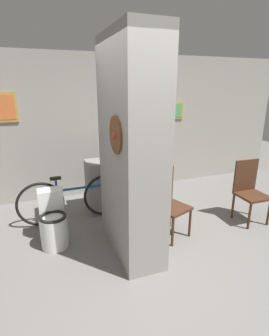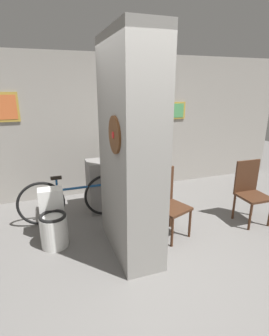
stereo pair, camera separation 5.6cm
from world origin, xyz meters
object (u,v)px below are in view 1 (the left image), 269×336
Objects in this scene: chair_near_pillar at (168,200)px; toilet at (53,223)px; bottle_tall at (124,153)px; chair_by_doorway at (249,189)px; bicycle at (74,199)px.

toilet is at bearing 148.93° from chair_near_pillar.
chair_near_pillar is at bearing -73.86° from bottle_tall.
bottle_tall is at bearing 85.81° from chair_near_pillar.
toilet is 0.76× the size of chair_by_doorway.
chair_near_pillar reaches higher than bicycle.
chair_near_pillar is 0.56× the size of bicycle.
bottle_tall reaches higher than bicycle.
toilet is 0.68m from bicycle.
chair_near_pillar is at bearing -36.34° from bicycle.
chair_near_pillar is 1.38m from chair_by_doorway.
chair_near_pillar is at bearing -10.73° from toilet.
chair_near_pillar reaches higher than toilet.
toilet is 1.58m from bottle_tall.
bicycle is at bearing -170.13° from bottle_tall.
chair_by_doorway reaches higher than toilet.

